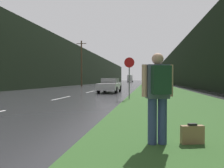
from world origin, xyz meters
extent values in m
cube|color=#2D5123|center=(7.31, 40.00, 0.01)|extent=(6.00, 240.00, 0.02)
cube|color=silver|center=(0.00, 13.02, 0.00)|extent=(0.12, 3.00, 0.01)
cube|color=silver|center=(0.00, 20.02, 0.00)|extent=(0.12, 3.00, 0.01)
cube|color=silver|center=(0.00, 27.02, 0.00)|extent=(0.12, 3.00, 0.01)
cube|color=silver|center=(0.00, 34.02, 0.00)|extent=(0.12, 3.00, 0.01)
cube|color=black|center=(-10.31, 50.00, 4.43)|extent=(2.00, 140.00, 8.85)
cube|color=black|center=(13.31, 50.00, 4.33)|extent=(2.00, 140.00, 8.67)
cylinder|color=#4C3823|center=(-5.72, 34.24, 4.06)|extent=(0.24, 0.24, 8.12)
cube|color=#4C3823|center=(-5.72, 34.24, 7.62)|extent=(1.80, 0.10, 0.10)
cylinder|color=slate|center=(4.59, 12.83, 1.00)|extent=(0.07, 0.07, 2.00)
cylinder|color=#B71414|center=(4.59, 12.83, 2.32)|extent=(0.64, 0.02, 0.64)
cylinder|color=navy|center=(5.77, 4.17, 0.45)|extent=(0.17, 0.17, 0.89)
cylinder|color=navy|center=(5.96, 4.22, 0.45)|extent=(0.17, 0.17, 0.89)
cube|color=#4C5666|center=(5.86, 4.19, 1.21)|extent=(0.46, 0.33, 0.64)
sphere|color=tan|center=(5.86, 4.19, 1.65)|extent=(0.22, 0.22, 0.22)
cylinder|color=tan|center=(5.62, 4.13, 1.23)|extent=(0.10, 0.10, 0.61)
cylinder|color=tan|center=(6.11, 4.26, 1.23)|extent=(0.10, 0.10, 0.61)
cube|color=#193823|center=(5.92, 3.99, 1.25)|extent=(0.36, 0.26, 0.51)
cube|color=olive|center=(6.53, 4.31, 0.19)|extent=(0.46, 0.22, 0.37)
cube|color=black|center=(6.53, 4.31, 0.39)|extent=(0.17, 0.12, 0.04)
cube|color=#BCBCBC|center=(2.15, 19.37, 0.59)|extent=(1.72, 4.34, 0.61)
cube|color=slate|center=(2.15, 19.59, 1.14)|extent=(1.46, 1.95, 0.49)
cylinder|color=black|center=(2.97, 18.02, 0.32)|extent=(0.20, 0.64, 0.64)
cylinder|color=black|center=(1.34, 18.02, 0.32)|extent=(0.20, 0.64, 0.64)
cylinder|color=black|center=(2.97, 20.72, 0.32)|extent=(0.20, 0.64, 0.64)
cylinder|color=black|center=(1.34, 20.72, 0.32)|extent=(0.20, 0.64, 0.64)
cube|color=gray|center=(-2.15, 99.81, 1.50)|extent=(2.10, 2.31, 2.19)
cube|color=silver|center=(-2.15, 95.81, 1.86)|extent=(2.21, 5.70, 2.92)
cylinder|color=black|center=(-3.20, 99.58, 0.45)|extent=(0.28, 0.90, 0.90)
cylinder|color=black|center=(-1.10, 99.58, 0.45)|extent=(0.28, 0.90, 0.90)
cylinder|color=black|center=(-3.20, 94.38, 0.45)|extent=(0.28, 0.90, 0.90)
cylinder|color=black|center=(-1.10, 94.38, 0.45)|extent=(0.28, 0.90, 0.90)
camera|label=1|loc=(5.65, 0.30, 1.25)|focal=32.00mm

